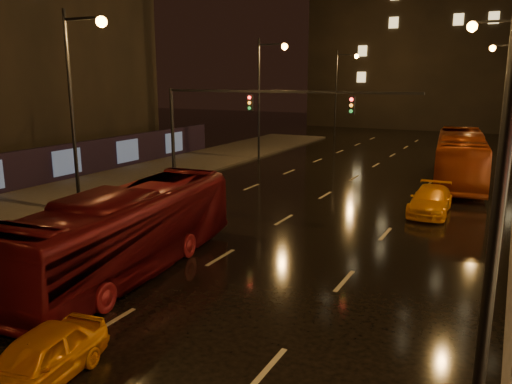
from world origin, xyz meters
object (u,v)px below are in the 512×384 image
at_px(taxi_near, 37,361).
at_px(taxi_far, 430,200).
at_px(bus_red, 128,231).
at_px(bus_curb, 460,158).

distance_m(taxi_near, taxi_far, 20.42).
height_order(taxi_near, taxi_far, taxi_far).
bearing_deg(bus_red, taxi_far, 52.40).
xyz_separation_m(taxi_near, taxi_far, (5.48, 19.67, 0.05)).
bearing_deg(taxi_near, bus_curb, 70.17).
relative_size(bus_red, taxi_near, 2.98).
xyz_separation_m(bus_red, taxi_far, (8.26, 13.45, -0.87)).
relative_size(bus_curb, taxi_far, 2.63).
relative_size(bus_curb, taxi_near, 3.31).
relative_size(taxi_near, taxi_far, 0.79).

